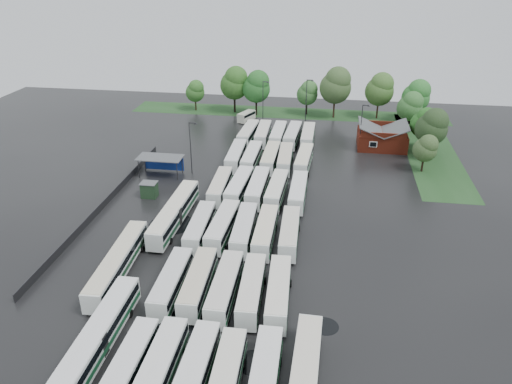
# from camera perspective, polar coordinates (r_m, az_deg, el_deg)

# --- Properties ---
(ground) EXTENTS (160.00, 160.00, 0.00)m
(ground) POSITION_cam_1_polar(r_m,az_deg,el_deg) (71.10, -3.08, -5.86)
(ground) COLOR black
(ground) RESTS_ON ground
(brick_building) EXTENTS (10.07, 8.60, 5.39)m
(brick_building) POSITION_cam_1_polar(r_m,az_deg,el_deg) (108.47, 14.18, 5.91)
(brick_building) COLOR maroon
(brick_building) RESTS_ON ground
(wash_shed) EXTENTS (8.20, 4.20, 3.58)m
(wash_shed) POSITION_cam_1_polar(r_m,az_deg,el_deg) (93.15, -10.82, 3.70)
(wash_shed) COLOR #2D2D30
(wash_shed) RESTS_ON ground
(utility_hut) EXTENTS (2.70, 2.20, 2.62)m
(utility_hut) POSITION_cam_1_polar(r_m,az_deg,el_deg) (85.39, -12.10, 0.27)
(utility_hut) COLOR #19321B
(utility_hut) RESTS_ON ground
(grass_strip_north) EXTENTS (80.00, 10.00, 0.01)m
(grass_strip_north) POSITION_cam_1_polar(r_m,az_deg,el_deg) (129.92, 3.59, 9.03)
(grass_strip_north) COLOR #1F451D
(grass_strip_north) RESTS_ON ground
(grass_strip_east) EXTENTS (10.00, 50.00, 0.01)m
(grass_strip_east) POSITION_cam_1_polar(r_m,az_deg,el_deg) (110.58, 19.24, 4.58)
(grass_strip_east) COLOR #1F451D
(grass_strip_east) RESTS_ON ground
(west_fence) EXTENTS (0.10, 50.00, 1.20)m
(west_fence) POSITION_cam_1_polar(r_m,az_deg,el_deg) (84.21, -16.94, -1.24)
(west_fence) COLOR #2D2D30
(west_fence) RESTS_ON ground
(bus_r0c0) EXTENTS (2.48, 11.36, 3.16)m
(bus_r0c0) POSITION_cam_1_polar(r_m,az_deg,el_deg) (51.46, -14.39, -18.84)
(bus_r0c0) COLOR white
(bus_r0c0) RESTS_ON ground
(bus_r0c1) EXTENTS (2.59, 11.89, 3.31)m
(bus_r0c1) POSITION_cam_1_polar(r_m,az_deg,el_deg) (50.51, -11.04, -19.33)
(bus_r0c1) COLOR white
(bus_r0c1) RESTS_ON ground
(bus_r0c2) EXTENTS (2.53, 11.70, 3.25)m
(bus_r0c2) POSITION_cam_1_polar(r_m,az_deg,el_deg) (49.75, -7.06, -19.88)
(bus_r0c2) COLOR white
(bus_r0c2) RESTS_ON ground
(bus_r0c3) EXTENTS (2.72, 11.42, 3.16)m
(bus_r0c3) POSITION_cam_1_polar(r_m,az_deg,el_deg) (48.96, -3.50, -20.72)
(bus_r0c3) COLOR white
(bus_r0c3) RESTS_ON ground
(bus_r0c4) EXTENTS (2.68, 11.66, 3.24)m
(bus_r0c4) POSITION_cam_1_polar(r_m,az_deg,el_deg) (48.93, 0.95, -20.63)
(bus_r0c4) COLOR white
(bus_r0c4) RESTS_ON ground
(bus_r1c0) EXTENTS (2.66, 11.56, 3.21)m
(bus_r1c0) POSITION_cam_1_polar(r_m,az_deg,el_deg) (61.11, -9.65, -10.14)
(bus_r1c0) COLOR white
(bus_r1c0) RESTS_ON ground
(bus_r1c1) EXTENTS (2.90, 11.78, 3.26)m
(bus_r1c1) POSITION_cam_1_polar(r_m,az_deg,el_deg) (60.51, -6.63, -10.28)
(bus_r1c1) COLOR white
(bus_r1c1) RESTS_ON ground
(bus_r1c2) EXTENTS (2.68, 11.91, 3.31)m
(bus_r1c2) POSITION_cam_1_polar(r_m,az_deg,el_deg) (59.47, -3.58, -10.84)
(bus_r1c2) COLOR white
(bus_r1c2) RESTS_ON ground
(bus_r1c3) EXTENTS (2.96, 11.60, 3.20)m
(bus_r1c3) POSITION_cam_1_polar(r_m,az_deg,el_deg) (59.13, -0.52, -11.09)
(bus_r1c3) COLOR white
(bus_r1c3) RESTS_ON ground
(bus_r1c4) EXTENTS (3.06, 11.78, 3.25)m
(bus_r1c4) POSITION_cam_1_polar(r_m,az_deg,el_deg) (58.71, 2.58, -11.39)
(bus_r1c4) COLOR white
(bus_r1c4) RESTS_ON ground
(bus_r2c0) EXTENTS (2.78, 11.52, 3.19)m
(bus_r2c0) POSITION_cam_1_polar(r_m,az_deg,el_deg) (71.89, -6.42, -3.99)
(bus_r2c0) COLOR white
(bus_r2c0) RESTS_ON ground
(bus_r2c1) EXTENTS (2.89, 11.93, 3.30)m
(bus_r2c1) POSITION_cam_1_polar(r_m,az_deg,el_deg) (71.67, -3.84, -3.93)
(bus_r2c1) COLOR white
(bus_r2c1) RESTS_ON ground
(bus_r2c2) EXTENTS (2.93, 11.88, 3.28)m
(bus_r2c2) POSITION_cam_1_polar(r_m,az_deg,el_deg) (70.70, -1.38, -4.32)
(bus_r2c2) COLOR white
(bus_r2c2) RESTS_ON ground
(bus_r2c3) EXTENTS (2.62, 11.73, 3.26)m
(bus_r2c3) POSITION_cam_1_polar(r_m,az_deg,el_deg) (70.20, 1.07, -4.57)
(bus_r2c3) COLOR white
(bus_r2c3) RESTS_ON ground
(bus_r2c4) EXTENTS (2.77, 11.50, 3.18)m
(bus_r2c4) POSITION_cam_1_polar(r_m,az_deg,el_deg) (70.18, 3.85, -4.68)
(bus_r2c4) COLOR white
(bus_r2c4) RESTS_ON ground
(bus_r3c0) EXTENTS (2.78, 11.46, 3.17)m
(bus_r3c0) POSITION_cam_1_polar(r_m,az_deg,el_deg) (83.76, -4.13, 0.61)
(bus_r3c0) COLOR white
(bus_r3c0) RESTS_ON ground
(bus_r3c1) EXTENTS (3.04, 11.94, 3.30)m
(bus_r3c1) POSITION_cam_1_polar(r_m,az_deg,el_deg) (83.39, -1.94, 0.60)
(bus_r3c1) COLOR white
(bus_r3c1) RESTS_ON ground
(bus_r3c2) EXTENTS (2.61, 11.96, 3.32)m
(bus_r3c2) POSITION_cam_1_polar(r_m,az_deg,el_deg) (82.95, 0.19, 0.48)
(bus_r3c2) COLOR white
(bus_r3c2) RESTS_ON ground
(bus_r3c3) EXTENTS (2.87, 11.75, 3.25)m
(bus_r3c3) POSITION_cam_1_polar(r_m,az_deg,el_deg) (82.26, 2.37, 0.20)
(bus_r3c3) COLOR white
(bus_r3c3) RESTS_ON ground
(bus_r3c4) EXTENTS (2.49, 11.61, 3.23)m
(bus_r3c4) POSITION_cam_1_polar(r_m,az_deg,el_deg) (81.89, 4.83, -0.01)
(bus_r3c4) COLOR white
(bus_r3c4) RESTS_ON ground
(bus_r4c0) EXTENTS (2.85, 11.97, 3.31)m
(bus_r4c0) POSITION_cam_1_polar(r_m,az_deg,el_deg) (96.24, -2.31, 4.13)
(bus_r4c0) COLOR white
(bus_r4c0) RESTS_ON ground
(bus_r4c1) EXTENTS (2.56, 11.58, 3.22)m
(bus_r4c1) POSITION_cam_1_polar(r_m,az_deg,el_deg) (95.60, -0.50, 3.96)
(bus_r4c1) COLOR white
(bus_r4c1) RESTS_ON ground
(bus_r4c2) EXTENTS (2.51, 11.70, 3.25)m
(bus_r4c2) POSITION_cam_1_polar(r_m,az_deg,el_deg) (95.37, 1.65, 3.91)
(bus_r4c2) COLOR white
(bus_r4c2) RESTS_ON ground
(bus_r4c3) EXTENTS (2.81, 11.53, 3.19)m
(bus_r4c3) POSITION_cam_1_polar(r_m,az_deg,el_deg) (95.00, 3.35, 3.77)
(bus_r4c3) COLOR white
(bus_r4c3) RESTS_ON ground
(bus_r4c4) EXTENTS (3.03, 11.70, 3.23)m
(bus_r4c4) POSITION_cam_1_polar(r_m,az_deg,el_deg) (94.80, 5.48, 3.65)
(bus_r4c4) COLOR white
(bus_r4c4) RESTS_ON ground
(bus_r5c0) EXTENTS (3.09, 12.04, 3.32)m
(bus_r5c0) POSITION_cam_1_polar(r_m,az_deg,el_deg) (108.40, -0.89, 6.67)
(bus_r5c0) COLOR white
(bus_r5c0) RESTS_ON ground
(bus_r5c1) EXTENTS (2.77, 11.79, 3.27)m
(bus_r5c1) POSITION_cam_1_polar(r_m,az_deg,el_deg) (108.35, 0.80, 6.64)
(bus_r5c1) COLOR white
(bus_r5c1) RESTS_ON ground
(bus_r5c2) EXTENTS (2.63, 11.86, 3.29)m
(bus_r5c2) POSITION_cam_1_polar(r_m,az_deg,el_deg) (107.75, 2.55, 6.51)
(bus_r5c2) COLOR white
(bus_r5c2) RESTS_ON ground
(bus_r5c3) EXTENTS (3.13, 12.06, 3.33)m
(bus_r5c3) POSITION_cam_1_polar(r_m,az_deg,el_deg) (107.69, 4.20, 6.47)
(bus_r5c3) COLOR white
(bus_r5c3) RESTS_ON ground
(bus_r5c4) EXTENTS (2.54, 11.77, 3.27)m
(bus_r5c4) POSITION_cam_1_polar(r_m,az_deg,el_deg) (107.42, 5.95, 6.33)
(bus_r5c4) COLOR white
(bus_r5c4) RESTS_ON ground
(artic_bus_west_a) EXTENTS (2.63, 17.61, 3.26)m
(artic_bus_west_a) POSITION_cam_1_polar(r_m,az_deg,el_deg) (55.24, -17.63, -15.58)
(artic_bus_west_a) COLOR white
(artic_bus_west_a) RESTS_ON ground
(artic_bus_west_b) EXTENTS (2.83, 17.95, 3.32)m
(artic_bus_west_b) POSITION_cam_1_polar(r_m,az_deg,el_deg) (76.03, -9.31, -2.36)
(artic_bus_west_b) COLOR white
(artic_bus_west_b) RESTS_ON ground
(artic_bus_west_c) EXTENTS (3.22, 17.27, 3.19)m
(artic_bus_west_c) POSITION_cam_1_polar(r_m,az_deg,el_deg) (66.03, -15.51, -7.79)
(artic_bus_west_c) COLOR white
(artic_bus_west_c) RESTS_ON ground
(minibus) EXTENTS (3.88, 5.69, 2.34)m
(minibus) POSITION_cam_1_polar(r_m,az_deg,el_deg) (122.50, -1.11, 8.66)
(minibus) COLOR silver
(minibus) RESTS_ON ground
(tree_north_0) EXTENTS (4.86, 4.86, 8.05)m
(tree_north_0) POSITION_cam_1_polar(r_m,az_deg,el_deg) (131.33, -6.94, 11.42)
(tree_north_0) COLOR #342416
(tree_north_0) RESTS_ON ground
(tree_north_1) EXTENTS (7.18, 7.18, 11.89)m
(tree_north_1) POSITION_cam_1_polar(r_m,az_deg,el_deg) (128.33, -2.42, 12.38)
(tree_north_1) COLOR black
(tree_north_1) RESTS_ON ground
(tree_north_2) EXTENTS (6.90, 6.90, 11.42)m
(tree_north_2) POSITION_cam_1_polar(r_m,az_deg,el_deg) (125.89, 0.11, 11.99)
(tree_north_2) COLOR black
(tree_north_2) RESTS_ON ground
(tree_north_3) EXTENTS (5.26, 5.26, 8.72)m
(tree_north_3) POSITION_cam_1_polar(r_m,az_deg,el_deg) (127.52, 5.95, 11.23)
(tree_north_3) COLOR black
(tree_north_3) RESTS_ON ground
(tree_north_4) EXTENTS (7.67, 7.67, 12.71)m
(tree_north_4) POSITION_cam_1_polar(r_m,az_deg,el_deg) (125.11, 9.16, 11.98)
(tree_north_4) COLOR #3B251A
(tree_north_4) RESTS_ON ground
(tree_north_5) EXTENTS (6.93, 6.93, 11.48)m
(tree_north_5) POSITION_cam_1_polar(r_m,az_deg,el_deg) (126.72, 14.01, 11.36)
(tree_north_5) COLOR #382014
(tree_north_5) RESTS_ON ground
(tree_north_6) EXTENTS (5.02, 5.02, 8.31)m
(tree_north_6) POSITION_cam_1_polar(r_m,az_deg,el_deg) (128.80, 17.54, 10.22)
(tree_north_6) COLOR #302417
(tree_north_6) RESTS_ON ground
(tree_east_0) EXTENTS (4.47, 4.45, 7.37)m
(tree_east_0) POSITION_cam_1_polar(r_m,az_deg,el_deg) (97.17, 18.86, 4.78)
(tree_east_0) COLOR black
(tree_east_0) RESTS_ON ground
(tree_east_1) EXTENTS (6.27, 6.27, 10.39)m
(tree_east_1) POSITION_cam_1_polar(r_m,az_deg,el_deg) (103.52, 19.53, 7.08)
(tree_east_1) COLOR #382014
(tree_east_1) RESTS_ON ground
(tree_east_2) EXTENTS (5.41, 5.41, 8.96)m
(tree_east_2) POSITION_cam_1_polar(r_m,az_deg,el_deg) (108.75, 18.70, 7.55)
(tree_east_2) COLOR black
(tree_east_2) RESTS_ON ground
(tree_east_3) EXTENTS (5.73, 5.73, 9.49)m
(tree_east_3) POSITION_cam_1_polar(r_m,az_deg,el_deg) (118.70, 17.27, 9.38)
(tree_east_3) COLOR black
(tree_east_3) RESTS_ON ground
(tree_east_4) EXTENTS (6.56, 6.56, 10.87)m
(tree_east_4) POSITION_cam_1_polar(r_m,az_deg,el_deg) (124.73, 17.91, 10.47)
(tree_east_4) COLOR black
(tree_east_4) RESTS_ON ground
(lamp_post_ne) EXTENTS (1.47, 0.29, 9.53)m
(lamp_post_ne) POSITION_cam_1_polar(r_m,az_deg,el_deg) (105.23, 12.00, 7.64)
(lamp_post_ne) COLOR #2D2D30
(lamp_post_ne) RESTS_ON ground
(lamp_post_nw) EXTENTS (1.51, 0.29, 9.80)m
(lamp_post_nw) POSITION_cam_1_polar(r_m,az_deg,el_deg) (92.04, -7.43, 5.48)
(lamp_post_nw) COLOR #2D2D30
(lamp_post_nw) RESTS_ON ground
(lamp_post_back_w) EXTENTS (1.54, 0.30, 9.99)m
(lamp_post_back_w) POSITION_cam_1_polar(r_m,az_deg,el_deg) (120.43, 0.86, 10.60)
(lamp_post_back_w) COLOR #2D2D30
(lamp_post_back_w) RESTS_ON ground
(lamp_post_back_e) EXTENTS (1.65, 0.32, 10.71)m
(lamp_post_back_e) POSITION_cam_1_polar(r_m,az_deg,el_deg) (119.59, 5.83, 10.57)
(lamp_post_back_e) COLOR #2D2D30
(lamp_post_back_e) RESTS_ON ground
(puddle_0) EXTENTS (6.41, 6.41, 0.01)m
(puddle_0) POSITION_cam_1_polar(r_m,az_deg,el_deg) (58.09, -8.25, -14.40)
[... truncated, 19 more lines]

